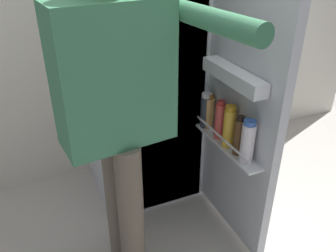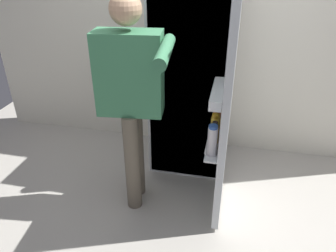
% 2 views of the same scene
% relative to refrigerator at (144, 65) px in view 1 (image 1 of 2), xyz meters
% --- Properties ---
extents(ground_plane, '(5.24, 5.24, 0.00)m').
position_rel_refrigerator_xyz_m(ground_plane, '(-0.03, -0.51, -0.91)').
color(ground_plane, '#B7B2A8').
extents(refrigerator, '(0.70, 1.26, 1.82)m').
position_rel_refrigerator_xyz_m(refrigerator, '(0.00, 0.00, 0.00)').
color(refrigerator, silver).
rests_on(refrigerator, ground_plane).
extents(person, '(0.61, 0.75, 1.65)m').
position_rel_refrigerator_xyz_m(person, '(-0.35, -0.65, 0.09)').
color(person, '#665B4C').
rests_on(person, ground_plane).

